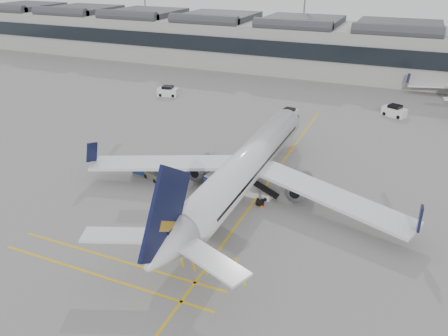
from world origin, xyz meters
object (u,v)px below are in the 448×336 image
at_px(baggage_cart_a, 245,170).
at_px(pushback_tug, 155,174).
at_px(ramp_agent_a, 216,181).
at_px(belt_loader, 256,191).
at_px(ramp_agent_b, 208,183).
at_px(airliner_main, 245,168).

bearing_deg(baggage_cart_a, pushback_tug, -143.04).
bearing_deg(pushback_tug, ramp_agent_a, 28.43).
relative_size(belt_loader, ramp_agent_b, 2.84).
height_order(belt_loader, baggage_cart_a, baggage_cart_a).
bearing_deg(airliner_main, pushback_tug, -174.84).
xyz_separation_m(belt_loader, ramp_agent_a, (-5.08, -0.00, 0.35)).
relative_size(baggage_cart_a, ramp_agent_b, 1.37).
distance_m(baggage_cart_a, ramp_agent_a, 4.48).
distance_m(airliner_main, ramp_agent_b, 5.11).
distance_m(airliner_main, ramp_agent_a, 4.37).
bearing_deg(airliner_main, ramp_agent_b, -170.47).
bearing_deg(belt_loader, airliner_main, -173.89).
bearing_deg(airliner_main, belt_loader, 3.20).
height_order(airliner_main, baggage_cart_a, airliner_main).
distance_m(ramp_agent_b, pushback_tug, 7.35).
height_order(belt_loader, ramp_agent_a, belt_loader).
xyz_separation_m(belt_loader, ramp_agent_b, (-5.84, -0.75, 0.26)).
distance_m(belt_loader, baggage_cart_a, 4.82).
xyz_separation_m(baggage_cart_a, ramp_agent_b, (-3.01, -4.62, -0.28)).
bearing_deg(belt_loader, pushback_tug, -172.16).
bearing_deg(pushback_tug, airliner_main, 26.00).
xyz_separation_m(airliner_main, baggage_cart_a, (-1.37, 3.93, -2.24)).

